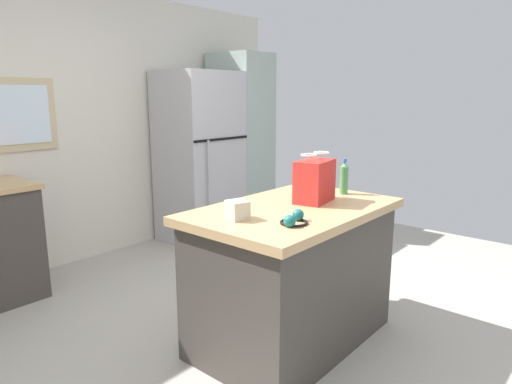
# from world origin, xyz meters

# --- Properties ---
(ground) EXTENTS (6.46, 6.46, 0.00)m
(ground) POSITION_xyz_m (0.00, 0.00, 0.00)
(ground) COLOR #ADA89E
(back_wall) EXTENTS (5.38, 0.13, 2.51)m
(back_wall) POSITION_xyz_m (-0.01, 2.32, 1.26)
(back_wall) COLOR silver
(back_wall) RESTS_ON ground
(kitchen_island) EXTENTS (1.32, 0.84, 0.88)m
(kitchen_island) POSITION_xyz_m (0.19, -0.13, 0.45)
(kitchen_island) COLOR #423D38
(kitchen_island) RESTS_ON ground
(refrigerator) EXTENTS (0.77, 0.71, 1.79)m
(refrigerator) POSITION_xyz_m (1.29, 1.91, 0.90)
(refrigerator) COLOR #B7B7BC
(refrigerator) RESTS_ON ground
(tall_cabinet) EXTENTS (0.51, 0.63, 2.01)m
(tall_cabinet) POSITION_xyz_m (1.96, 1.91, 1.01)
(tall_cabinet) COLOR #9EB2A8
(tall_cabinet) RESTS_ON ground
(shopping_bag) EXTENTS (0.31, 0.22, 0.31)m
(shopping_bag) POSITION_xyz_m (0.39, -0.15, 1.02)
(shopping_bag) COLOR red
(shopping_bag) RESTS_ON kitchen_island
(small_box) EXTENTS (0.13, 0.14, 0.10)m
(small_box) POSITION_xyz_m (-0.24, -0.07, 0.94)
(small_box) COLOR beige
(small_box) RESTS_ON kitchen_island
(bottle) EXTENTS (0.06, 0.06, 0.24)m
(bottle) POSITION_xyz_m (0.71, -0.18, 0.99)
(bottle) COLOR #4C9956
(bottle) RESTS_ON kitchen_island
(ear_defenders) EXTENTS (0.19, 0.19, 0.06)m
(ear_defenders) POSITION_xyz_m (-0.11, -0.35, 0.91)
(ear_defenders) COLOR black
(ear_defenders) RESTS_ON kitchen_island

